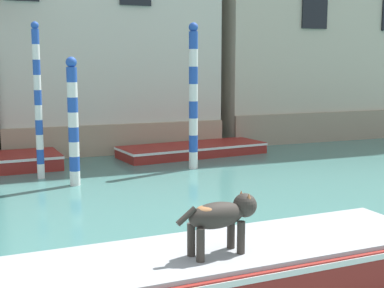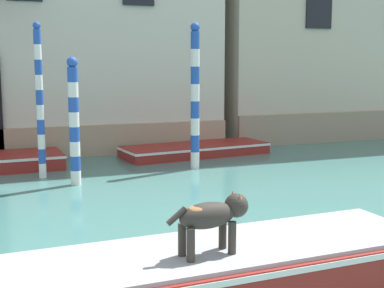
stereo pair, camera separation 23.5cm
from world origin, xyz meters
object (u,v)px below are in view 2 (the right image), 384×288
(boat_moored_far, at_px, (195,149))
(mooring_pole_0, at_px, (40,101))
(dog_on_deck, at_px, (213,216))
(mooring_pole_2, at_px, (195,96))
(mooring_pole_1, at_px, (74,121))
(boat_foreground, at_px, (156,281))

(boat_moored_far, xyz_separation_m, mooring_pole_0, (-5.39, -1.95, 1.98))
(dog_on_deck, relative_size, mooring_pole_2, 0.27)
(mooring_pole_0, bearing_deg, mooring_pole_1, -58.87)
(mooring_pole_2, bearing_deg, dog_on_deck, -109.66)
(boat_moored_far, distance_m, mooring_pole_0, 6.07)
(boat_foreground, relative_size, mooring_pole_2, 1.87)
(boat_foreground, bearing_deg, mooring_pole_0, 92.08)
(dog_on_deck, distance_m, boat_moored_far, 11.93)
(mooring_pole_0, xyz_separation_m, mooring_pole_2, (4.53, -0.26, 0.05))
(boat_foreground, xyz_separation_m, mooring_pole_1, (0.14, 7.79, 1.32))
(dog_on_deck, height_order, mooring_pole_1, mooring_pole_1)
(mooring_pole_0, bearing_deg, boat_foreground, -86.16)
(boat_moored_far, relative_size, mooring_pole_2, 1.22)
(mooring_pole_1, bearing_deg, mooring_pole_2, 14.43)
(boat_moored_far, height_order, mooring_pole_2, mooring_pole_2)
(boat_foreground, xyz_separation_m, mooring_pole_0, (-0.61, 9.02, 1.79))
(mooring_pole_0, bearing_deg, dog_on_deck, -81.79)
(mooring_pole_1, relative_size, mooring_pole_2, 0.77)
(mooring_pole_1, height_order, mooring_pole_2, mooring_pole_2)
(boat_foreground, distance_m, mooring_pole_2, 9.78)
(boat_moored_far, distance_m, mooring_pole_2, 3.12)
(boat_foreground, height_order, dog_on_deck, dog_on_deck)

